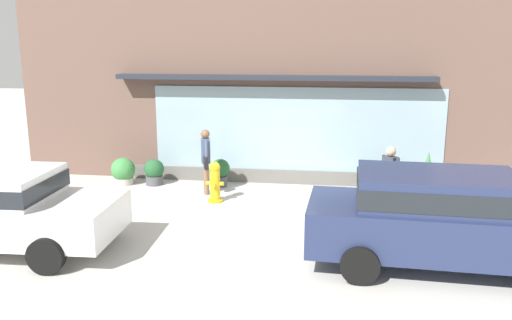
{
  "coord_description": "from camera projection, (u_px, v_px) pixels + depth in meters",
  "views": [
    {
      "loc": [
        1.51,
        -10.37,
        3.64
      ],
      "look_at": [
        -0.17,
        1.2,
        1.01
      ],
      "focal_mm": 36.18,
      "sensor_mm": 36.0,
      "label": 1
    }
  ],
  "objects": [
    {
      "name": "potted_plant_window_center",
      "position": [
        154.0,
        172.0,
        13.62
      ],
      "size": [
        0.52,
        0.52,
        0.69
      ],
      "color": "#4C4C51",
      "rests_on": "ground_plane"
    },
    {
      "name": "curb_strip",
      "position": [
        254.0,
        219.0,
        10.82
      ],
      "size": [
        14.0,
        0.24,
        0.12
      ],
      "primitive_type": "cube",
      "color": "#B2B2AD",
      "rests_on": "ground_plane"
    },
    {
      "name": "parked_car_navy",
      "position": [
        444.0,
        215.0,
        8.42
      ],
      "size": [
        4.65,
        2.08,
        1.61
      ],
      "rotation": [
        0.0,
        0.0,
        -0.04
      ],
      "color": "navy",
      "rests_on": "ground_plane"
    },
    {
      "name": "potted_plant_window_left",
      "position": [
        427.0,
        175.0,
        12.53
      ],
      "size": [
        0.39,
        0.39,
        1.11
      ],
      "color": "#4C4C51",
      "rests_on": "ground_plane"
    },
    {
      "name": "potted_plant_doorstep",
      "position": [
        123.0,
        171.0,
        13.63
      ],
      "size": [
        0.63,
        0.63,
        0.72
      ],
      "color": "#B7B2A3",
      "rests_on": "ground_plane"
    },
    {
      "name": "potted_plant_window_right",
      "position": [
        371.0,
        176.0,
        12.92
      ],
      "size": [
        0.53,
        0.53,
        0.77
      ],
      "color": "#4C4C51",
      "rests_on": "ground_plane"
    },
    {
      "name": "pedestrian_passerby",
      "position": [
        390.0,
        177.0,
        10.94
      ],
      "size": [
        0.34,
        0.34,
        1.55
      ],
      "rotation": [
        0.0,
        0.0,
        2.35
      ],
      "color": "#333847",
      "rests_on": "ground_plane"
    },
    {
      "name": "ground_plane",
      "position": [
        256.0,
        218.0,
        11.02
      ],
      "size": [
        60.0,
        60.0,
        0.0
      ],
      "primitive_type": "plane",
      "color": "#B2AFA8"
    },
    {
      "name": "pedestrian_with_handbag",
      "position": [
        206.0,
        157.0,
        12.63
      ],
      "size": [
        0.3,
        0.62,
        1.62
      ],
      "rotation": [
        0.0,
        0.0,
        5.05
      ],
      "color": "brown",
      "rests_on": "ground_plane"
    },
    {
      "name": "storefront",
      "position": [
        274.0,
        87.0,
        13.54
      ],
      "size": [
        14.0,
        0.81,
        5.23
      ],
      "color": "brown",
      "rests_on": "ground_plane"
    },
    {
      "name": "fire_hydrant",
      "position": [
        215.0,
        182.0,
        12.08
      ],
      "size": [
        0.42,
        0.38,
        0.97
      ],
      "color": "gold",
      "rests_on": "ground_plane"
    },
    {
      "name": "potted_plant_near_hydrant",
      "position": [
        220.0,
        171.0,
        13.45
      ],
      "size": [
        0.5,
        0.5,
        0.73
      ],
      "color": "#4C4C51",
      "rests_on": "ground_plane"
    }
  ]
}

